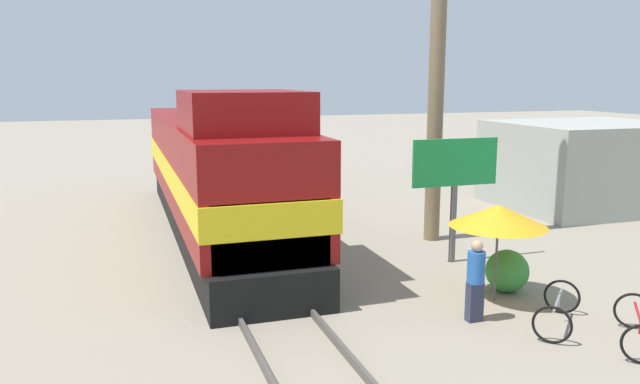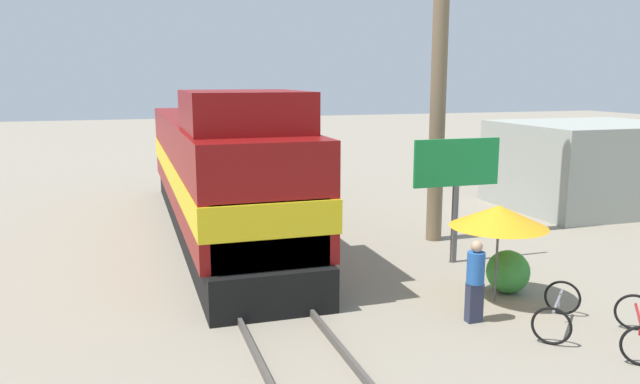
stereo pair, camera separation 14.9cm
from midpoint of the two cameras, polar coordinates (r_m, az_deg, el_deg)
name	(u,v)px [view 2 (the right image)]	position (r m, az deg, el deg)	size (l,w,h in m)	color
ground_plane	(259,293)	(13.88, -5.32, -9.18)	(120.00, 120.00, 0.00)	gray
rail_near	(226,293)	(13.73, -8.29, -9.13)	(0.08, 41.39, 0.15)	#4C4742
rail_far	(290,286)	(14.01, -2.43, -8.62)	(0.08, 41.39, 0.15)	#4C4742
locomotive	(220,174)	(18.57, -8.93, 1.66)	(2.85, 14.93, 4.35)	black
utility_pole	(440,49)	(17.92, 11.14, 12.72)	(1.80, 0.44, 10.74)	#726047
vendor_umbrella	(499,216)	(13.36, 16.35, -2.14)	(2.01, 2.01, 2.07)	#4C4C4C
billboard_sign	(457,170)	(15.88, 12.64, 2.00)	(2.33, 0.12, 3.16)	#595959
shrub_cluster	(508,272)	(14.34, 17.10, -6.98)	(0.94, 0.94, 0.94)	#388C38
person_bystander	(475,278)	(12.39, 14.35, -7.67)	(0.34, 0.34, 1.62)	#2D3347
bicycle	(557,310)	(12.69, 21.19, -10.06)	(1.66, 1.66, 0.70)	black
bicycle_spare	(638,327)	(12.47, 27.38, -10.94)	(1.59, 1.72, 0.69)	black
building_block_distant	(590,165)	(24.49, 23.61, 2.25)	(5.93, 5.08, 3.05)	#999E93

